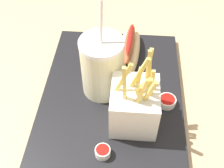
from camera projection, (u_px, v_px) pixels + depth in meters
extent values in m
cube|color=tan|center=(112.00, 100.00, 0.70)|extent=(2.40, 2.40, 0.02)
cube|color=black|center=(112.00, 95.00, 0.68)|extent=(0.44, 0.33, 0.02)
cylinder|color=beige|center=(102.00, 68.00, 0.63)|extent=(0.09, 0.09, 0.13)
cylinder|color=white|center=(101.00, 44.00, 0.58)|extent=(0.10, 0.10, 0.01)
cylinder|color=white|center=(101.00, 23.00, 0.55)|extent=(0.03, 0.01, 0.09)
cube|color=white|center=(134.00, 106.00, 0.59)|extent=(0.10, 0.10, 0.10)
cube|color=#E5C660|center=(149.00, 93.00, 0.52)|extent=(0.03, 0.02, 0.09)
cube|color=#E5C660|center=(149.00, 72.00, 0.54)|extent=(0.03, 0.01, 0.09)
cube|color=#E5C660|center=(139.00, 80.00, 0.55)|extent=(0.01, 0.01, 0.06)
cube|color=#E5C660|center=(124.00, 85.00, 0.51)|extent=(0.01, 0.01, 0.09)
cube|color=#E5C660|center=(122.00, 80.00, 0.54)|extent=(0.02, 0.04, 0.08)
cube|color=#E5C660|center=(142.00, 87.00, 0.54)|extent=(0.03, 0.03, 0.07)
cube|color=#E5C660|center=(148.00, 70.00, 0.54)|extent=(0.03, 0.01, 0.09)
cube|color=#E5C660|center=(137.00, 91.00, 0.54)|extent=(0.04, 0.01, 0.07)
cube|color=#E5C660|center=(140.00, 97.00, 0.53)|extent=(0.02, 0.03, 0.08)
cube|color=#E5C660|center=(138.00, 75.00, 0.54)|extent=(0.01, 0.04, 0.09)
cube|color=#E5C660|center=(152.00, 88.00, 0.54)|extent=(0.02, 0.01, 0.08)
ellipsoid|color=#E5C689|center=(134.00, 52.00, 0.74)|extent=(0.17, 0.04, 0.04)
ellipsoid|color=#E5C689|center=(124.00, 51.00, 0.75)|extent=(0.17, 0.04, 0.04)
ellipsoid|color=#994728|center=(129.00, 43.00, 0.72)|extent=(0.16, 0.03, 0.02)
ellipsoid|color=red|center=(130.00, 39.00, 0.71)|extent=(0.12, 0.02, 0.01)
cylinder|color=white|center=(167.00, 101.00, 0.65)|extent=(0.04, 0.04, 0.02)
cylinder|color=#B2140F|center=(167.00, 100.00, 0.64)|extent=(0.03, 0.03, 0.01)
cylinder|color=white|center=(103.00, 152.00, 0.56)|extent=(0.03, 0.03, 0.02)
cylinder|color=#B2140F|center=(103.00, 150.00, 0.56)|extent=(0.03, 0.03, 0.01)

